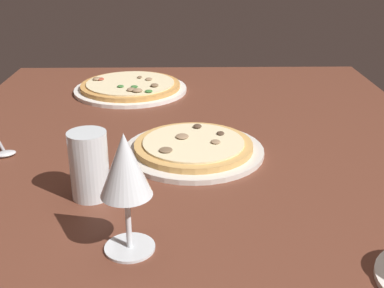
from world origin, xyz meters
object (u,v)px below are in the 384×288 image
pizza_side (131,87)px  wine_glass_far (125,170)px  spoon (5,152)px  water_glass (90,169)px  pizza_main (193,148)px

pizza_side → wine_glass_far: bearing=5.4°
pizza_side → spoon: size_ratio=3.46×
pizza_side → water_glass: 60.69cm
wine_glass_far → pizza_side: bearing=-174.6°
pizza_main → wine_glass_far: (32.72, -9.57, 11.04)cm
pizza_side → wine_glass_far: wine_glass_far is taller
pizza_side → wine_glass_far: 76.94cm
pizza_side → spoon: bearing=-26.1°
pizza_main → spoon: size_ratio=3.12×
pizza_side → water_glass: size_ratio=2.72×
wine_glass_far → spoon: 44.86cm
pizza_side → water_glass: bearing=-0.7°
wine_glass_far → water_glass: 18.61cm
pizza_side → spoon: (42.95, -21.04, -0.75)cm
pizza_main → spoon: pizza_main is taller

